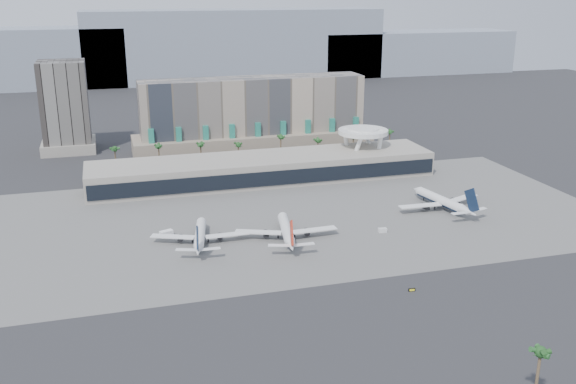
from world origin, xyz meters
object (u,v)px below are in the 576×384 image
object	(u,v)px
airliner_right	(442,201)
service_vehicle_b	(382,230)
taxiway_sign	(412,290)
airliner_centre	(287,230)
airliner_left	(200,235)
service_vehicle_a	(166,234)

from	to	relation	value
airliner_right	service_vehicle_b	size ratio (longest dim) A/B	12.99
service_vehicle_b	taxiway_sign	xyz separation A→B (m)	(-12.14, -49.70, -0.32)
airliner_centre	service_vehicle_b	xyz separation A→B (m)	(38.07, -3.83, -2.71)
service_vehicle_b	taxiway_sign	size ratio (longest dim) A/B	1.41
airliner_centre	service_vehicle_b	world-z (taller)	airliner_centre
airliner_left	airliner_right	distance (m)	106.85
service_vehicle_a	airliner_right	bearing A→B (deg)	-21.31
airliner_left	airliner_right	xyz separation A→B (m)	(106.43, 9.55, 0.37)
airliner_left	taxiway_sign	xyz separation A→B (m)	(58.28, -58.28, -2.82)
taxiway_sign	airliner_centre	bearing A→B (deg)	121.56
airliner_left	service_vehicle_b	size ratio (longest dim) A/B	11.68
airliner_centre	taxiway_sign	xyz separation A→B (m)	(25.93, -53.52, -3.03)
service_vehicle_a	airliner_left	bearing A→B (deg)	-62.81
service_vehicle_a	taxiway_sign	world-z (taller)	service_vehicle_a
service_vehicle_a	service_vehicle_b	xyz separation A→B (m)	(81.91, -18.88, -0.38)
airliner_centre	airliner_right	xyz separation A→B (m)	(74.08, 14.30, 0.16)
airliner_left	service_vehicle_b	distance (m)	70.98
service_vehicle_b	airliner_left	bearing A→B (deg)	179.75
taxiway_sign	service_vehicle_b	bearing A→B (deg)	81.99
airliner_centre	taxiway_sign	bearing A→B (deg)	-54.27
airliner_left	service_vehicle_b	bearing A→B (deg)	4.00
airliner_centre	service_vehicle_b	distance (m)	38.35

